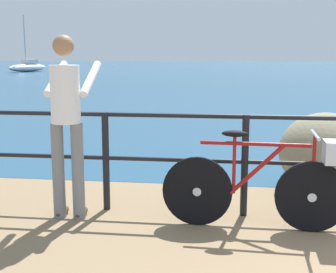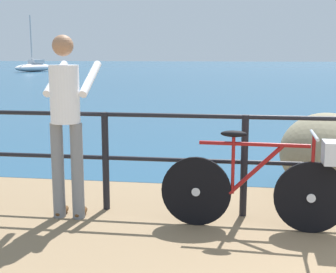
{
  "view_description": "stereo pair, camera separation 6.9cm",
  "coord_description": "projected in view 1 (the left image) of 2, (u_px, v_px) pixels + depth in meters",
  "views": [
    {
      "loc": [
        -2.29,
        -2.69,
        1.61
      ],
      "look_at": [
        -2.94,
        2.27,
        0.72
      ],
      "focal_mm": 49.9,
      "sensor_mm": 36.0,
      "label": 1
    },
    {
      "loc": [
        -2.22,
        -2.68,
        1.61
      ],
      "look_at": [
        -2.94,
        2.27,
        0.72
      ],
      "focal_mm": 49.9,
      "sensor_mm": 36.0,
      "label": 2
    }
  ],
  "objects": [
    {
      "name": "bicycle",
      "position": [
        270.0,
        181.0,
        4.25
      ],
      "size": [
        1.7,
        0.48,
        0.92
      ],
      "rotation": [
        0.0,
        0.0,
        -0.04
      ],
      "color": "black",
      "rests_on": "ground_plane"
    },
    {
      "name": "person_at_railing",
      "position": [
        67.0,
        118.0,
        4.48
      ],
      "size": [
        0.45,
        0.64,
        1.78
      ],
      "rotation": [
        0.0,
        0.0,
        1.55
      ],
      "color": "slate",
      "rests_on": "ground_plane"
    },
    {
      "name": "sailboat",
      "position": [
        28.0,
        67.0,
        41.47
      ],
      "size": [
        2.72,
        4.58,
        4.9
      ],
      "rotation": [
        0.0,
        0.0,
        4.37
      ],
      "color": "white",
      "rests_on": "sea_surface"
    },
    {
      "name": "ground_plane",
      "position": [
        278.0,
        89.0,
        22.14
      ],
      "size": [
        120.0,
        120.0,
        0.1
      ],
      "primitive_type": "cube",
      "color": "#846B4C"
    },
    {
      "name": "sea_surface",
      "position": [
        251.0,
        69.0,
        49.37
      ],
      "size": [
        120.0,
        90.0,
        0.01
      ],
      "primitive_type": "cube",
      "color": "navy",
      "rests_on": "ground_plane"
    },
    {
      "name": "breakwater_boulder_left",
      "position": [
        325.0,
        152.0,
        5.46
      ],
      "size": [
        1.07,
        1.16,
        0.93
      ],
      "color": "gray",
      "rests_on": "ground"
    }
  ]
}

